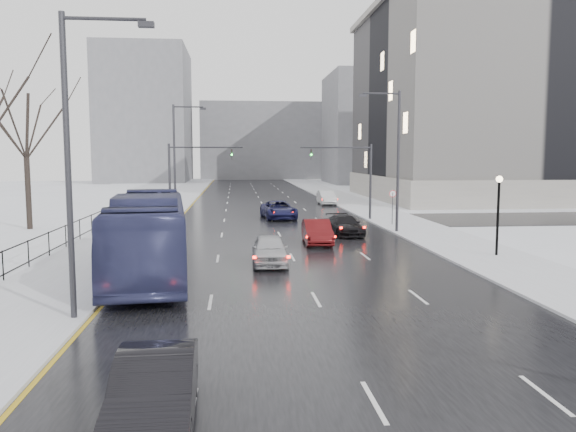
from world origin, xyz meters
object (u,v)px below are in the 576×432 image
object	(u,v)px
sedan_right_distant	(327,198)
streetlight_r_mid	(395,154)
sedan_center_near	(270,250)
sedan_right_near	(317,232)
lamppost_r_mid	(498,204)
bus	(148,235)
streetlight_l_far	(177,155)
sedan_right_cross	(279,210)
tree_park_e	(30,231)
streetlight_l_near	(75,152)
sedan_left_near	(155,391)
mast_signal_left	(183,173)
mast_signal_right	(358,172)
sedan_right_far	(345,225)
no_uturn_sign	(393,197)

from	to	relation	value
sedan_right_distant	streetlight_r_mid	bearing A→B (deg)	-87.80
sedan_center_near	sedan_right_near	bearing A→B (deg)	63.34
lamppost_r_mid	bus	distance (m)	18.26
streetlight_l_far	lamppost_r_mid	world-z (taller)	streetlight_l_far
sedan_right_cross	sedan_right_distant	distance (m)	15.24
tree_park_e	streetlight_l_near	world-z (taller)	streetlight_l_near
streetlight_r_mid	sedan_left_near	size ratio (longest dim) A/B	2.21
streetlight_l_far	mast_signal_left	bearing A→B (deg)	-78.13
mast_signal_right	mast_signal_left	distance (m)	14.65
lamppost_r_mid	mast_signal_left	distance (m)	25.71
streetlight_l_far	sedan_right_near	bearing A→B (deg)	-58.39
bus	sedan_right_far	xyz separation A→B (m)	(11.50, 12.15, -1.20)
mast_signal_left	mast_signal_right	bearing A→B (deg)	0.00
bus	mast_signal_right	bearing A→B (deg)	49.45
streetlight_r_mid	tree_park_e	bearing A→B (deg)	171.37
sedan_right_cross	no_uturn_sign	bearing A→B (deg)	-40.66
no_uturn_sign	sedan_center_near	distance (m)	18.29
mast_signal_right	streetlight_l_far	bearing A→B (deg)	165.52
tree_park_e	sedan_center_near	world-z (taller)	tree_park_e
tree_park_e	mast_signal_left	size ratio (longest dim) A/B	2.08
lamppost_r_mid	no_uturn_sign	xyz separation A→B (m)	(-1.80, 14.00, -0.64)
mast_signal_left	bus	world-z (taller)	mast_signal_left
sedan_right_near	streetlight_l_far	bearing A→B (deg)	123.49
no_uturn_sign	lamppost_r_mid	bearing A→B (deg)	-82.67
mast_signal_left	sedan_right_far	bearing A→B (deg)	-36.44
streetlight_l_near	no_uturn_sign	xyz separation A→B (m)	(17.37, 24.00, -3.32)
sedan_right_distant	bus	bearing A→B (deg)	-111.38
mast_signal_left	streetlight_l_near	bearing A→B (deg)	-91.72
streetlight_l_far	bus	world-z (taller)	streetlight_l_far
tree_park_e	sedan_right_far	size ratio (longest dim) A/B	2.90
streetlight_r_mid	streetlight_l_near	bearing A→B (deg)	-129.24
mast_signal_right	mast_signal_left	world-z (taller)	same
sedan_right_near	sedan_right_distant	bearing A→B (deg)	81.42
sedan_left_near	sedan_right_far	size ratio (longest dim) A/B	0.97
sedan_center_near	sedan_right_cross	xyz separation A→B (m)	(2.05, 20.73, 0.04)
mast_signal_left	streetlight_l_far	bearing A→B (deg)	101.87
sedan_right_cross	mast_signal_right	bearing A→B (deg)	-21.75
bus	sedan_right_distant	world-z (taller)	bus
streetlight_l_far	bus	distance (m)	25.19
sedan_center_near	lamppost_r_mid	bearing A→B (deg)	5.08
bus	sedan_right_cross	distance (m)	24.04
sedan_right_distant	mast_signal_right	bearing A→B (deg)	-89.68
sedan_left_near	sedan_right_distant	world-z (taller)	sedan_right_distant
bus	sedan_right_distant	size ratio (longest dim) A/B	2.82
streetlight_l_far	sedan_right_distant	xyz separation A→B (m)	(15.37, 11.65, -4.79)
bus	sedan_left_near	bearing A→B (deg)	-87.18
tree_park_e	streetlight_l_near	xyz separation A→B (m)	(10.03, -24.00, 5.62)
tree_park_e	streetlight_r_mid	xyz separation A→B (m)	(26.37, -4.00, 5.62)
mast_signal_right	streetlight_l_near	bearing A→B (deg)	-118.96
sedan_right_near	sedan_right_distant	xyz separation A→B (m)	(5.20, 28.17, 0.03)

